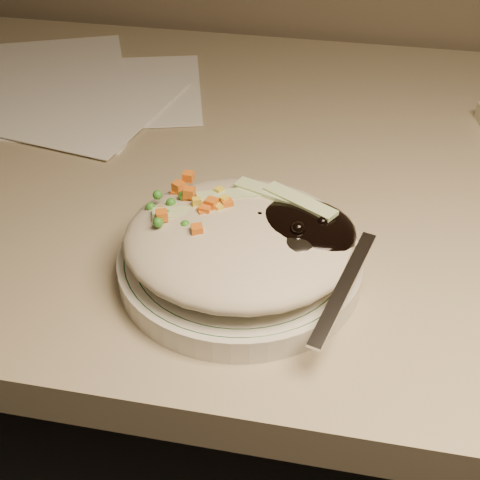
# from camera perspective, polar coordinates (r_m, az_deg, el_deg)

# --- Properties ---
(desk) EXTENTS (1.40, 0.70, 0.74)m
(desk) POSITION_cam_1_polar(r_m,az_deg,el_deg) (0.85, 8.68, -5.19)
(desk) COLOR tan
(desk) RESTS_ON ground
(plate) EXTENTS (0.21, 0.21, 0.02)m
(plate) POSITION_cam_1_polar(r_m,az_deg,el_deg) (0.57, 0.00, -2.06)
(plate) COLOR silver
(plate) RESTS_ON desk
(plate_rim) EXTENTS (0.20, 0.20, 0.00)m
(plate_rim) POSITION_cam_1_polar(r_m,az_deg,el_deg) (0.56, 0.00, -1.28)
(plate_rim) COLOR #144723
(plate_rim) RESTS_ON plate
(meal) EXTENTS (0.21, 0.19, 0.05)m
(meal) POSITION_cam_1_polar(r_m,az_deg,el_deg) (0.55, 0.43, 0.36)
(meal) COLOR #B2A990
(meal) RESTS_ON plate
(papers) EXTENTS (0.47, 0.35, 0.00)m
(papers) POSITION_cam_1_polar(r_m,az_deg,el_deg) (0.92, -16.36, 12.20)
(papers) COLOR white
(papers) RESTS_ON desk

